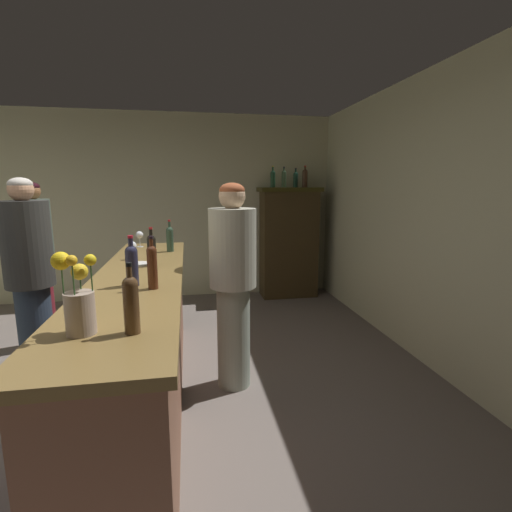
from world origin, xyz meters
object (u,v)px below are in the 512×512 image
Objects in this scene: patron_redhead at (30,276)px; patron_by_cabinet at (38,258)px; display_cabinet at (289,240)px; wine_bottle_chardonnay at (131,302)px; bartender at (233,278)px; cheese_plate at (139,264)px; display_bottle_midright at (305,177)px; display_bottle_center at (296,179)px; bar_counter at (142,341)px; flower_arrangement at (78,300)px; wine_bottle_malbec at (152,265)px; display_bottle_left at (273,178)px; wine_glass_front at (133,247)px; wine_bottle_rose at (170,238)px; display_bottle_midleft at (284,178)px; wine_bottle_pinot at (152,249)px; wine_bottle_syrah at (132,263)px; wine_glass_mid at (139,235)px.

patron_by_cabinet is (-0.25, 0.87, -0.00)m from patron_redhead.
display_cabinet is at bearing 74.47° from patron_redhead.
wine_bottle_chardonnay is 1.88m from patron_redhead.
patron_redhead reaches higher than bartender.
display_bottle_midright reaches higher than cheese_plate.
display_bottle_center is at bearing 49.67° from cheese_plate.
bar_counter is 1.88× the size of bartender.
display_bottle_midright is 0.18× the size of patron_redhead.
flower_arrangement is (-0.11, -1.10, 0.64)m from bar_counter.
display_bottle_center is (1.77, 3.07, 0.58)m from wine_bottle_malbec.
patron_by_cabinet is at bearing -153.71° from display_bottle_left.
wine_bottle_malbec is at bearing -76.31° from wine_glass_front.
wine_bottle_rose is at bearing -133.92° from display_cabinet.
display_bottle_center is at bearing 61.75° from flower_arrangement.
display_bottle_midleft is (0.16, -0.00, 0.00)m from display_bottle_left.
wine_bottle_rose is 2.49m from display_bottle_center.
wine_bottle_pinot is 1.98× the size of wine_glass_front.
display_bottle_left is at bearing 54.37° from patron_by_cabinet.
patron_by_cabinet is at bearing -45.21° from bartender.
wine_bottle_chardonnay reaches higher than wine_glass_front.
wine_bottle_syrah is 0.19× the size of patron_redhead.
display_cabinet is at bearing -0.00° from display_bottle_left.
bar_counter is 10.69× the size of display_bottle_midleft.
display_bottle_midleft is at bearing 35.91° from wine_glass_mid.
wine_bottle_pinot is at bearing 83.59° from wine_bottle_syrah.
display_bottle_midright reaches higher than wine_bottle_malbec.
wine_glass_mid is (-0.13, 1.30, 0.62)m from bar_counter.
display_bottle_midleft is at bearing 180.00° from display_bottle_center.
display_bottle_left is at bearing 50.64° from wine_glass_front.
display_bottle_midright reaches higher than wine_bottle_syrah.
wine_bottle_malbec is 0.85m from bartender.
wine_bottle_malbec is 3.51m from display_bottle_midleft.
wine_glass_front is (-1.93, -2.05, 0.28)m from display_cabinet.
display_cabinet is 0.97× the size of bartender.
wine_glass_front is 0.09× the size of patron_redhead.
wine_bottle_pinot is 1.40m from flower_arrangement.
patron_redhead is 1.01× the size of patron_by_cabinet.
wine_glass_mid is 0.91× the size of cheese_plate.
display_bottle_left is 3.12m from patron_by_cabinet.
display_bottle_left reaches higher than cheese_plate.
wine_bottle_syrah is (-0.11, 0.82, 0.01)m from wine_bottle_chardonnay.
wine_bottle_syrah reaches higher than wine_bottle_chardonnay.
display_bottle_center is at bearing 73.56° from patron_redhead.
bartender reaches higher than display_cabinet.
display_bottle_left is at bearing 59.32° from bar_counter.
display_bottle_center reaches higher than bar_counter.
wine_bottle_malbec is at bearing -5.03° from patron_redhead.
display_bottle_left is 1.10× the size of display_bottle_center.
wine_bottle_syrah is (-1.82, -2.97, 0.31)m from display_cabinet.
bartender is at bearing 65.87° from wine_bottle_chardonnay.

